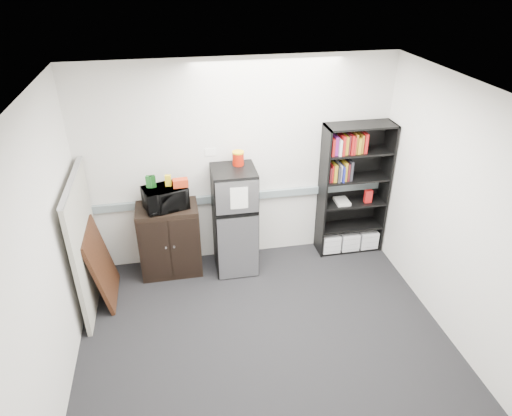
# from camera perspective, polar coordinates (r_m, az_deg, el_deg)

# --- Properties ---
(floor) EXTENTS (4.00, 4.00, 0.00)m
(floor) POSITION_cam_1_polar(r_m,az_deg,el_deg) (5.21, 1.23, -16.25)
(floor) COLOR black
(floor) RESTS_ON ground
(wall_back) EXTENTS (4.00, 0.02, 2.70)m
(wall_back) POSITION_cam_1_polar(r_m,az_deg,el_deg) (5.87, -2.20, 5.46)
(wall_back) COLOR silver
(wall_back) RESTS_ON floor
(wall_right) EXTENTS (0.02, 3.50, 2.70)m
(wall_right) POSITION_cam_1_polar(r_m,az_deg,el_deg) (5.11, 23.90, -1.05)
(wall_right) COLOR silver
(wall_right) RESTS_ON floor
(wall_left) EXTENTS (0.02, 3.50, 2.70)m
(wall_left) POSITION_cam_1_polar(r_m,az_deg,el_deg) (4.44, -24.84, -5.98)
(wall_left) COLOR silver
(wall_left) RESTS_ON floor
(ceiling) EXTENTS (4.00, 3.50, 0.02)m
(ceiling) POSITION_cam_1_polar(r_m,az_deg,el_deg) (3.79, 1.66, 13.73)
(ceiling) COLOR white
(ceiling) RESTS_ON wall_back
(electrical_raceway) EXTENTS (3.92, 0.05, 0.10)m
(electrical_raceway) POSITION_cam_1_polar(r_m,az_deg,el_deg) (6.04, -2.07, 1.43)
(electrical_raceway) COLOR slate
(electrical_raceway) RESTS_ON wall_back
(wall_note) EXTENTS (0.14, 0.00, 0.10)m
(wall_note) POSITION_cam_1_polar(r_m,az_deg,el_deg) (5.75, -5.70, 6.97)
(wall_note) COLOR white
(wall_note) RESTS_ON wall_back
(bookshelf) EXTENTS (0.90, 0.34, 1.85)m
(bookshelf) POSITION_cam_1_polar(r_m,az_deg,el_deg) (6.29, 12.04, 2.09)
(bookshelf) COLOR black
(bookshelf) RESTS_ON floor
(cubicle_partition) EXTENTS (0.06, 1.30, 1.62)m
(cubicle_partition) POSITION_cam_1_polar(r_m,az_deg,el_deg) (5.59, -20.62, -4.18)
(cubicle_partition) COLOR gray
(cubicle_partition) RESTS_ON floor
(cabinet) EXTENTS (0.77, 0.51, 0.96)m
(cabinet) POSITION_cam_1_polar(r_m,az_deg,el_deg) (6.01, -10.72, -3.90)
(cabinet) COLOR black
(cabinet) RESTS_ON floor
(microwave) EXTENTS (0.59, 0.48, 0.28)m
(microwave) POSITION_cam_1_polar(r_m,az_deg,el_deg) (5.69, -11.28, 1.27)
(microwave) COLOR black
(microwave) RESTS_ON cabinet
(snack_box_a) EXTENTS (0.08, 0.07, 0.15)m
(snack_box_a) POSITION_cam_1_polar(r_m,az_deg,el_deg) (5.63, -13.21, 3.22)
(snack_box_a) COLOR #195A1F
(snack_box_a) RESTS_ON microwave
(snack_box_b) EXTENTS (0.08, 0.06, 0.15)m
(snack_box_b) POSITION_cam_1_polar(r_m,az_deg,el_deg) (5.63, -12.80, 3.26)
(snack_box_b) COLOR #0B340D
(snack_box_b) RESTS_ON microwave
(snack_box_c) EXTENTS (0.08, 0.06, 0.14)m
(snack_box_c) POSITION_cam_1_polar(r_m,az_deg,el_deg) (5.63, -10.93, 3.39)
(snack_box_c) COLOR yellow
(snack_box_c) RESTS_ON microwave
(snack_bag) EXTENTS (0.19, 0.11, 0.10)m
(snack_bag) POSITION_cam_1_polar(r_m,az_deg,el_deg) (5.59, -9.42, 3.12)
(snack_bag) COLOR #B93012
(snack_bag) RESTS_ON microwave
(refrigerator) EXTENTS (0.54, 0.57, 1.44)m
(refrigerator) POSITION_cam_1_polar(r_m,az_deg,el_deg) (5.86, -2.66, -1.58)
(refrigerator) COLOR black
(refrigerator) RESTS_ON floor
(coffee_can) EXTENTS (0.15, 0.15, 0.20)m
(coffee_can) POSITION_cam_1_polar(r_m,az_deg,el_deg) (5.62, -2.25, 6.34)
(coffee_can) COLOR #A61707
(coffee_can) RESTS_ON refrigerator
(framed_poster) EXTENTS (0.24, 0.76, 0.97)m
(framed_poster) POSITION_cam_1_polar(r_m,az_deg,el_deg) (5.76, -18.75, -6.63)
(framed_poster) COLOR black
(framed_poster) RESTS_ON floor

